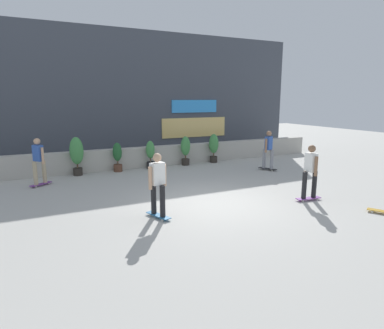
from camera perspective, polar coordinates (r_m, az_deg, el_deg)
name	(u,v)px	position (r m, az deg, el deg)	size (l,w,h in m)	color
ground_plane	(214,203)	(9.80, 3.85, -6.73)	(48.00, 48.00, 0.00)	#B2AFA8
planter_wall	(149,157)	(15.05, -7.49, 1.36)	(18.00, 0.40, 0.90)	#B2ADA3
building_backdrop	(124,94)	(18.67, -11.68, 11.78)	(20.00, 2.08, 6.50)	#424751
potted_plant_0	(77,153)	(13.88, -19.33, 1.87)	(0.54, 0.54, 1.55)	#2D2823
potted_plant_1	(117,156)	(14.19, -12.77, 1.43)	(0.38, 0.38, 1.23)	brown
potted_plant_2	(150,154)	(14.57, -7.21, 1.88)	(0.38, 0.38, 1.23)	black
potted_plant_3	(186,149)	(15.18, -1.13, 2.70)	(0.43, 0.43, 1.34)	#2D2823
potted_plant_4	(214,146)	(15.85, 3.78, 3.16)	(0.45, 0.45, 1.38)	#2D2823
skater_mid_plaza	(310,170)	(10.45, 19.80, -0.90)	(0.82, 0.56, 1.70)	#72338C
skater_by_wall_right	(158,183)	(8.43, -5.96, -3.12)	(0.53, 0.82, 1.70)	#266699
skater_far_left	(39,160)	(12.67, -25.00, 0.76)	(0.77, 0.62, 1.70)	#72338C
skater_by_wall_left	(268,149)	(14.41, 13.07, 2.70)	(0.52, 0.81, 1.70)	black
skateboard_near_camera	(384,212)	(10.30, 30.24, -7.05)	(0.57, 0.79, 0.08)	#BF8C26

